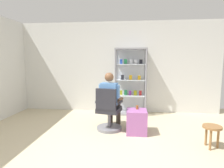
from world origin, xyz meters
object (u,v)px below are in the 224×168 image
Objects in this scene: office_chair at (108,113)px; tea_glass at (137,107)px; wooden_stool at (212,130)px; storage_crate at (137,122)px; seated_shopkeeper at (111,98)px; display_cabinet_main at (131,81)px.

office_chair is 0.65m from tea_glass.
wooden_stool is at bearing -18.27° from office_chair.
office_chair is 1.91× the size of storage_crate.
seated_shopkeeper is 3.19× the size of wooden_stool.
seated_shopkeeper reaches higher than storage_crate.
storage_crate is at bearing -97.70° from tea_glass.
display_cabinet_main reaches higher than tea_glass.
office_chair is at bearing 172.05° from storage_crate.
seated_shopkeeper is at bearing 157.20° from wooden_stool.
display_cabinet_main is 2.60m from wooden_stool.
wooden_stool is (1.93, -0.64, -0.07)m from office_chair.
office_chair is (-0.47, -1.42, -0.57)m from display_cabinet_main.
display_cabinet_main is 1.36m from seated_shopkeeper.
storage_crate is at bearing -22.79° from seated_shopkeeper.
seated_shopkeeper is (0.03, 0.16, 0.32)m from office_chair.
office_chair is 0.64m from storage_crate.
office_chair is 0.36m from seated_shopkeeper.
tea_glass is at bearing 154.12° from wooden_stool.
tea_glass is at bearing -83.71° from display_cabinet_main.
seated_shopkeeper is at bearing -109.23° from display_cabinet_main.
display_cabinet_main is 22.94× the size of tea_glass.
storage_crate is (0.62, -0.09, -0.14)m from office_chair.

